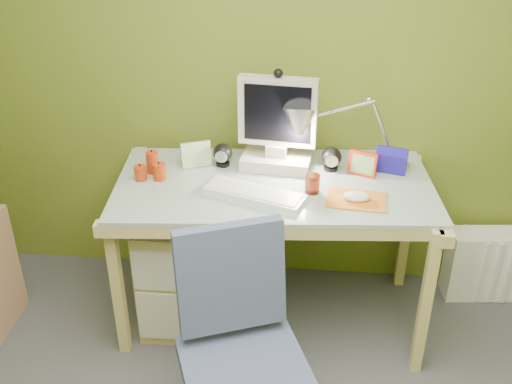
# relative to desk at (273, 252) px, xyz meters

# --- Properties ---
(wall_back) EXTENTS (3.20, 0.01, 2.40)m
(wall_back) POSITION_rel_desk_xyz_m (-0.07, 0.42, 0.80)
(wall_back) COLOR olive
(wall_back) RESTS_ON floor
(desk) EXTENTS (1.56, 0.86, 0.81)m
(desk) POSITION_rel_desk_xyz_m (0.00, 0.00, 0.00)
(desk) COLOR tan
(desk) RESTS_ON floor
(monitor) EXTENTS (0.37, 0.24, 0.48)m
(monitor) POSITION_rel_desk_xyz_m (0.00, 0.18, 0.64)
(monitor) COLOR beige
(monitor) RESTS_ON desk
(speaker_left) EXTENTS (0.10, 0.10, 0.12)m
(speaker_left) POSITION_rel_desk_xyz_m (-0.27, 0.16, 0.46)
(speaker_left) COLOR black
(speaker_left) RESTS_ON desk
(speaker_right) EXTENTS (0.11, 0.11, 0.12)m
(speaker_right) POSITION_rel_desk_xyz_m (0.27, 0.16, 0.46)
(speaker_right) COLOR black
(speaker_right) RESTS_ON desk
(keyboard) EXTENTS (0.49, 0.30, 0.02)m
(keyboard) POSITION_rel_desk_xyz_m (-0.08, -0.14, 0.42)
(keyboard) COLOR white
(keyboard) RESTS_ON desk
(mousepad) EXTENTS (0.28, 0.21, 0.01)m
(mousepad) POSITION_rel_desk_xyz_m (0.38, -0.14, 0.41)
(mousepad) COLOR orange
(mousepad) RESTS_ON desk
(mouse) EXTENTS (0.13, 0.10, 0.04)m
(mouse) POSITION_rel_desk_xyz_m (0.38, -0.14, 0.42)
(mouse) COLOR white
(mouse) RESTS_ON mousepad
(amber_tumbler) EXTENTS (0.07, 0.07, 0.09)m
(amber_tumbler) POSITION_rel_desk_xyz_m (0.18, -0.08, 0.45)
(amber_tumbler) COLOR maroon
(amber_tumbler) RESTS_ON desk
(candle_cluster) EXTENTS (0.15, 0.14, 0.11)m
(candle_cluster) POSITION_rel_desk_xyz_m (-0.60, 0.01, 0.46)
(candle_cluster) COLOR #B7350F
(candle_cluster) RESTS_ON desk
(photo_frame_red) EXTENTS (0.14, 0.07, 0.12)m
(photo_frame_red) POSITION_rel_desk_xyz_m (0.42, 0.12, 0.46)
(photo_frame_red) COLOR #B22813
(photo_frame_red) RESTS_ON desk
(photo_frame_blue) EXTENTS (0.15, 0.07, 0.13)m
(photo_frame_blue) POSITION_rel_desk_xyz_m (0.56, 0.16, 0.47)
(photo_frame_blue) COLOR #1E1698
(photo_frame_blue) RESTS_ON desk
(photo_frame_green) EXTENTS (0.14, 0.08, 0.13)m
(photo_frame_green) POSITION_rel_desk_xyz_m (-0.40, 0.14, 0.47)
(photo_frame_green) COLOR #BAD895
(photo_frame_green) RESTS_ON desk
(desk_lamp) EXTENTS (0.54, 0.27, 0.56)m
(desk_lamp) POSITION_rel_desk_xyz_m (0.45, 0.18, 0.68)
(desk_lamp) COLOR silver
(desk_lamp) RESTS_ON desk
(task_chair) EXTENTS (0.68, 0.68, 0.95)m
(task_chair) POSITION_rel_desk_xyz_m (-0.05, -0.88, 0.07)
(task_chair) COLOR #434C6E
(task_chair) RESTS_ON floor
(radiator) EXTENTS (0.42, 0.20, 0.41)m
(radiator) POSITION_rel_desk_xyz_m (1.15, 0.28, -0.20)
(radiator) COLOR white
(radiator) RESTS_ON floor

